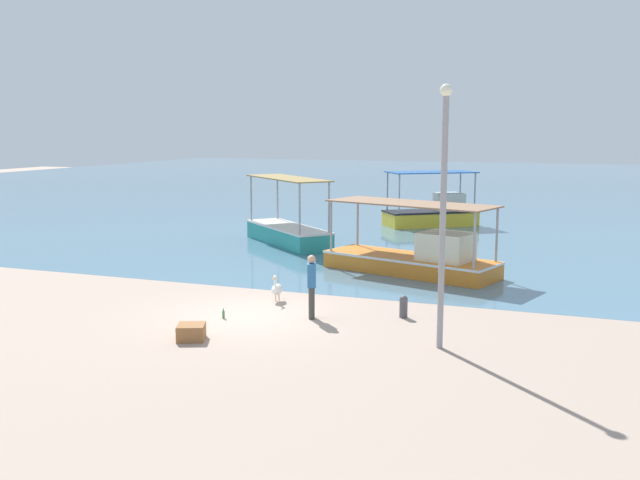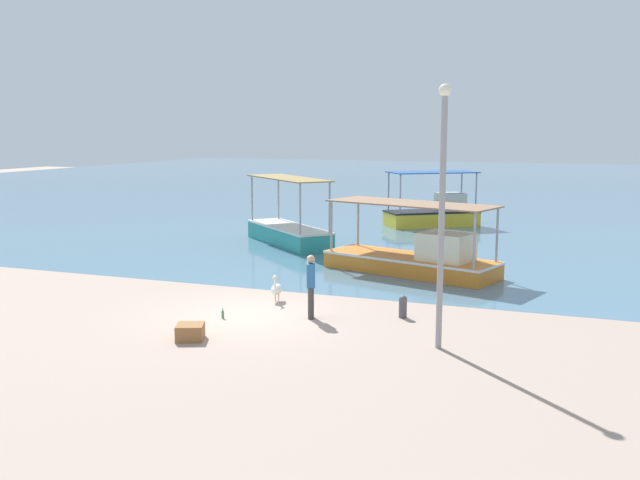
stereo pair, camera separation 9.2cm
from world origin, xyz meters
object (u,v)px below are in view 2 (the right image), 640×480
Objects in this scene: pelican at (277,289)px; mooring_bollard at (403,306)px; glass_bottle at (223,314)px; lamp_post at (442,203)px; fisherman_standing at (311,285)px; fishing_boat_outer at (417,257)px; cargo_crate at (190,332)px; fishing_boat_near_left at (289,231)px; fishing_boat_far_left at (434,213)px.

pelican is 1.34× the size of mooring_bollard.
mooring_bollard is at bearing 21.63° from glass_bottle.
glass_bottle is at bearing -104.39° from pelican.
lamp_post is 3.49× the size of fisherman_standing.
mooring_bollard reaches higher than glass_bottle.
pelican is at bearing 173.35° from mooring_bollard.
fishing_boat_outer reaches higher than glass_bottle.
fisherman_standing is 2.66× the size of cargo_crate.
fishing_boat_outer is (6.67, -4.37, 0.02)m from fishing_boat_near_left.
glass_bottle is at bearing -74.87° from fishing_boat_near_left.
lamp_post is at bearing -53.98° from fishing_boat_near_left.
mooring_bollard is (0.97, -5.79, -0.28)m from fishing_boat_outer.
fishing_boat_far_left is 8.22× the size of mooring_bollard.
glass_bottle is (-4.42, -1.75, -0.21)m from mooring_bollard.
fishing_boat_outer is 8.30m from glass_bottle.
fishing_boat_outer is at bearing -80.96° from fishing_boat_far_left.
fisherman_standing is (1.61, -1.37, 0.53)m from pelican.
lamp_post reaches higher than fishing_boat_near_left.
fishing_boat_outer is 10.12× the size of cargo_crate.
cargo_crate is at bearing -84.02° from glass_bottle.
lamp_post is at bearing -73.58° from fishing_boat_outer.
mooring_bollard is 5.63m from cargo_crate.
fishing_boat_near_left is at bearing -119.47° from fishing_boat_far_left.
fishing_boat_outer is at bearing 99.53° from mooring_bollard.
fishing_boat_outer is 8.85m from lamp_post.
fishing_boat_near_left reaches higher than mooring_bollard.
fishing_boat_near_left is at bearing 105.13° from glass_bottle.
fishing_boat_far_left is 18.27× the size of glass_bottle.
fishing_boat_near_left is at bearing 126.95° from mooring_bollard.
fishing_boat_near_left is 0.89× the size of lamp_post.
pelican is at bearing 139.48° from fisherman_standing.
cargo_crate is at bearing -93.19° from fishing_boat_far_left.
fishing_boat_far_left reaches higher than pelican.
pelican is 1.27× the size of cargo_crate.
mooring_bollard is at bearing -80.81° from fishing_boat_far_left.
fishing_boat_near_left is 12.34m from glass_bottle.
pelican is 3.88m from mooring_bollard.
lamp_post reaches higher than fisherman_standing.
fishing_boat_near_left is 10.42m from pelican.
cargo_crate is 2.00m from glass_bottle.
pelican is at bearing 75.61° from glass_bottle.
fishing_boat_far_left is at bearing 60.53° from fishing_boat_near_left.
lamp_post reaches higher than mooring_bollard.
cargo_crate is (-1.96, -2.82, -0.72)m from fisherman_standing.
fishing_boat_far_left reaches higher than fisherman_standing.
fishing_boat_outer is 6.84m from fisherman_standing.
fisherman_standing is (-1.28, -6.71, 0.31)m from fishing_boat_outer.
fisherman_standing is (0.73, -19.32, 0.24)m from fishing_boat_far_left.
glass_bottle is at bearing -159.09° from fisherman_standing.
cargo_crate is (-3.24, -9.52, -0.41)m from fishing_boat_outer.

